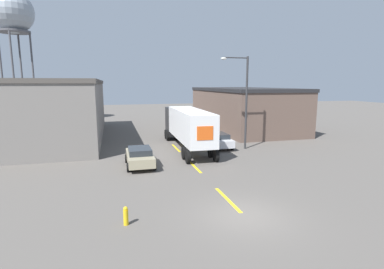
{
  "coord_description": "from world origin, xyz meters",
  "views": [
    {
      "loc": [
        -5.86,
        -12.39,
        6.23
      ],
      "look_at": [
        -0.3,
        8.48,
        2.55
      ],
      "focal_mm": 28.0,
      "sensor_mm": 36.0,
      "label": 1
    }
  ],
  "objects_px": {
    "semi_truck": "(187,124)",
    "parked_car_right_mid": "(218,140)",
    "street_lamp": "(244,96)",
    "fire_hydrant": "(126,216)",
    "parked_car_left_far": "(140,156)",
    "water_tower": "(12,14)"
  },
  "relations": [
    {
      "from": "parked_car_right_mid",
      "to": "water_tower",
      "type": "relative_size",
      "value": 0.22
    },
    {
      "from": "semi_truck",
      "to": "fire_hydrant",
      "type": "relative_size",
      "value": 14.95
    },
    {
      "from": "parked_car_right_mid",
      "to": "semi_truck",
      "type": "bearing_deg",
      "value": 168.64
    },
    {
      "from": "parked_car_left_far",
      "to": "street_lamp",
      "type": "bearing_deg",
      "value": 20.06
    },
    {
      "from": "parked_car_left_far",
      "to": "fire_hydrant",
      "type": "bearing_deg",
      "value": -98.78
    },
    {
      "from": "semi_truck",
      "to": "parked_car_left_far",
      "type": "relative_size",
      "value": 2.96
    },
    {
      "from": "semi_truck",
      "to": "street_lamp",
      "type": "xyz_separation_m",
      "value": [
        5.13,
        -1.69,
        2.69
      ]
    },
    {
      "from": "water_tower",
      "to": "street_lamp",
      "type": "relative_size",
      "value": 2.29
    },
    {
      "from": "fire_hydrant",
      "to": "parked_car_right_mid",
      "type": "bearing_deg",
      "value": 56.56
    },
    {
      "from": "parked_car_right_mid",
      "to": "street_lamp",
      "type": "height_order",
      "value": "street_lamp"
    },
    {
      "from": "water_tower",
      "to": "parked_car_left_far",
      "type": "bearing_deg",
      "value": -62.31
    },
    {
      "from": "water_tower",
      "to": "street_lamp",
      "type": "xyz_separation_m",
      "value": [
        25.96,
        -26.45,
        -11.56
      ]
    },
    {
      "from": "parked_car_right_mid",
      "to": "water_tower",
      "type": "xyz_separation_m",
      "value": [
        -23.84,
        25.37,
        15.83
      ]
    },
    {
      "from": "water_tower",
      "to": "parked_car_right_mid",
      "type": "bearing_deg",
      "value": -46.78
    },
    {
      "from": "parked_car_left_far",
      "to": "water_tower",
      "type": "xyz_separation_m",
      "value": [
        -15.82,
        30.15,
        15.83
      ]
    },
    {
      "from": "water_tower",
      "to": "fire_hydrant",
      "type": "bearing_deg",
      "value": -70.16
    },
    {
      "from": "semi_truck",
      "to": "parked_car_right_mid",
      "type": "bearing_deg",
      "value": -10.17
    },
    {
      "from": "street_lamp",
      "to": "fire_hydrant",
      "type": "bearing_deg",
      "value": -131.14
    },
    {
      "from": "parked_car_right_mid",
      "to": "parked_car_left_far",
      "type": "bearing_deg",
      "value": -149.18
    },
    {
      "from": "semi_truck",
      "to": "parked_car_right_mid",
      "type": "height_order",
      "value": "semi_truck"
    },
    {
      "from": "parked_car_left_far",
      "to": "semi_truck",
      "type": "bearing_deg",
      "value": 47.09
    },
    {
      "from": "parked_car_right_mid",
      "to": "street_lamp",
      "type": "bearing_deg",
      "value": -27.0
    }
  ]
}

